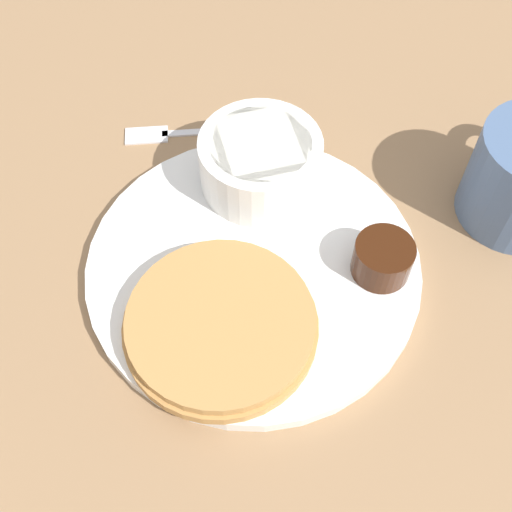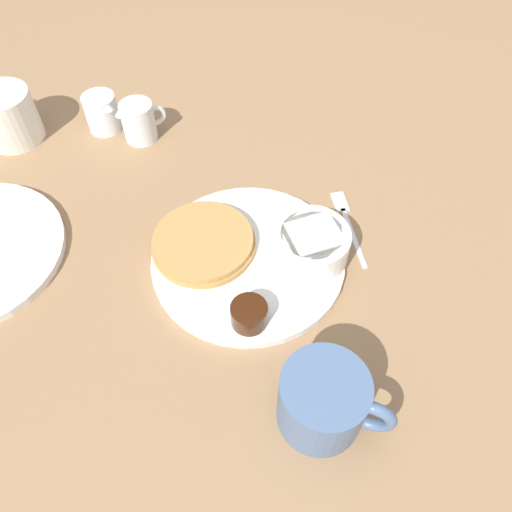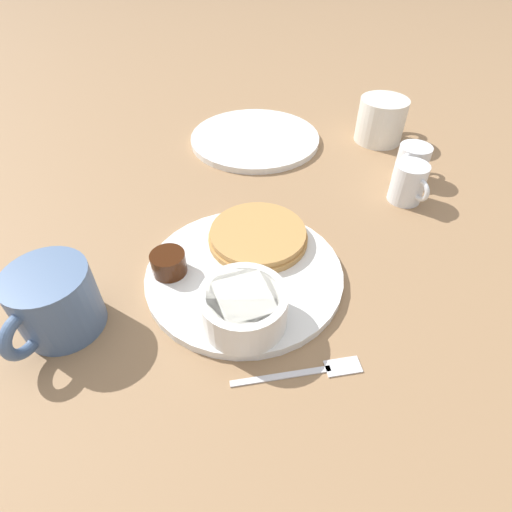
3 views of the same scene
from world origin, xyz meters
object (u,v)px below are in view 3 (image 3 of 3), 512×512
at_px(bowl, 244,306).
at_px(fork, 313,371).
at_px(second_mug, 382,120).
at_px(coffee_mug, 54,303).
at_px(plate, 244,273).
at_px(creamer_pitcher_near, 408,183).
at_px(creamer_pitcher_far, 412,162).

distance_m(bowl, fork, 0.10).
bearing_deg(second_mug, fork, -16.51).
bearing_deg(coffee_mug, plate, 113.87).
bearing_deg(second_mug, plate, -31.24).
distance_m(coffee_mug, second_mug, 0.67).
relative_size(plate, coffee_mug, 2.12).
height_order(plate, creamer_pitcher_near, creamer_pitcher_near).
height_order(bowl, creamer_pitcher_far, creamer_pitcher_far).
bearing_deg(creamer_pitcher_near, bowl, -41.94).
distance_m(plate, second_mug, 0.47).
bearing_deg(creamer_pitcher_far, second_mug, -168.73).
distance_m(coffee_mug, creamer_pitcher_near, 0.54).
bearing_deg(fork, second_mug, 163.49).
xyz_separation_m(creamer_pitcher_near, creamer_pitcher_far, (-0.07, 0.02, -0.00)).
height_order(coffee_mug, creamer_pitcher_near, coffee_mug).
bearing_deg(creamer_pitcher_near, second_mug, -178.07).
relative_size(bowl, fork, 0.70).
bearing_deg(fork, bowl, -125.77).
relative_size(creamer_pitcher_near, creamer_pitcher_far, 1.16).
xyz_separation_m(creamer_pitcher_near, second_mug, (-0.21, -0.01, 0.01)).
height_order(plate, bowl, bowl).
bearing_deg(plate, bowl, 4.05).
distance_m(creamer_pitcher_far, second_mug, 0.15).
distance_m(plate, fork, 0.16).
height_order(plate, second_mug, second_mug).
xyz_separation_m(plate, fork, (0.14, 0.08, -0.00)).
relative_size(bowl, creamer_pitcher_far, 1.55).
xyz_separation_m(creamer_pitcher_far, fork, (0.39, -0.19, -0.03)).
distance_m(bowl, creamer_pitcher_near, 0.37).
relative_size(plate, bowl, 2.60).
relative_size(plate, second_mug, 2.41).
relative_size(bowl, creamer_pitcher_near, 1.34).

